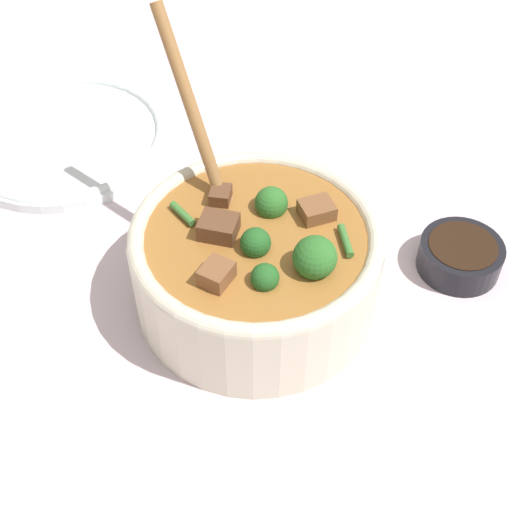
% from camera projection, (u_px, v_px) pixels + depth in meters
% --- Properties ---
extents(ground_plane, '(4.00, 4.00, 0.00)m').
position_uv_depth(ground_plane, '(256.00, 298.00, 0.70)').
color(ground_plane, silver).
extents(stew_bowl, '(0.23, 0.26, 0.24)m').
position_uv_depth(stew_bowl, '(256.00, 260.00, 0.66)').
color(stew_bowl, beige).
rests_on(stew_bowl, ground_plane).
extents(condiment_bowl, '(0.08, 0.08, 0.03)m').
position_uv_depth(condiment_bowl, '(460.00, 255.00, 0.72)').
color(condiment_bowl, black).
rests_on(condiment_bowl, ground_plane).
extents(empty_plate, '(0.26, 0.26, 0.02)m').
position_uv_depth(empty_plate, '(64.00, 137.00, 0.86)').
color(empty_plate, white).
rests_on(empty_plate, ground_plane).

